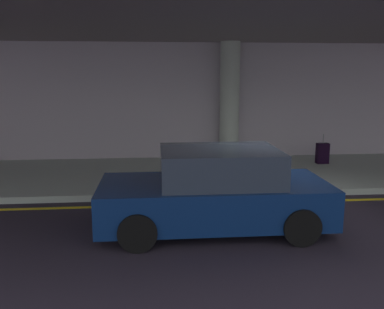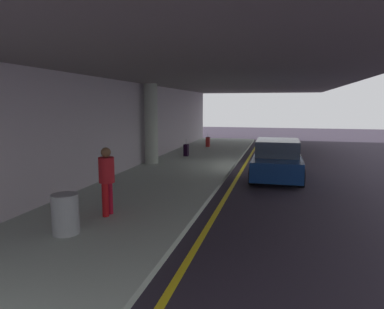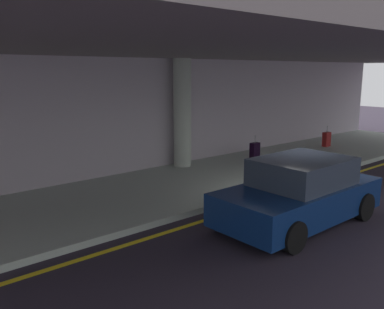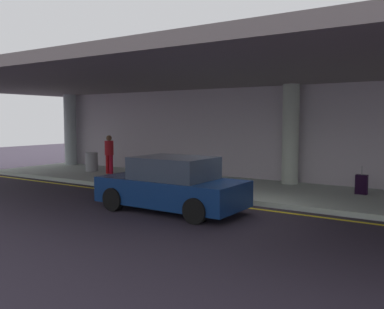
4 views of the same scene
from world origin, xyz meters
name	(u,v)px [view 1 (image 1 of 4)]	position (x,y,z in m)	size (l,w,h in m)	color
ground_plane	(269,211)	(0.00, 0.00, 0.00)	(60.00, 60.00, 0.00)	#29222E
sidewalk	(239,173)	(0.00, 3.10, 0.07)	(26.00, 4.20, 0.15)	#A7B4A9
lane_stripe_yellow	(261,202)	(0.00, 0.61, 0.00)	(26.00, 0.14, 0.01)	yellow
support_column_left_mid	(229,102)	(0.00, 4.79, 1.97)	(0.61, 0.61, 3.65)	#ADB6A8
ceiling_overhang	(246,28)	(0.00, 2.60, 3.95)	(28.00, 13.20, 0.30)	slate
terminal_back_wall	(226,103)	(0.00, 5.35, 1.90)	(26.00, 0.30, 3.80)	#B4A9B4
car_navy	(215,192)	(-1.26, -0.89, 0.71)	(4.10, 1.92, 1.50)	navy
suitcase_upright_secondary	(322,153)	(2.71, 3.85, 0.46)	(0.36, 0.22, 0.90)	black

